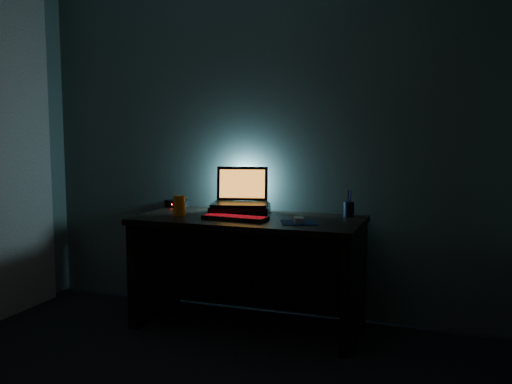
{
  "coord_description": "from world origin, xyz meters",
  "views": [
    {
      "loc": [
        1.29,
        -1.88,
        1.35
      ],
      "look_at": [
        0.07,
        1.57,
        0.93
      ],
      "focal_mm": 40.0,
      "sensor_mm": 36.0,
      "label": 1
    }
  ],
  "objects_px": {
    "keyboard": "(235,218)",
    "laptop": "(241,196)",
    "mouse": "(299,220)",
    "router": "(177,203)",
    "pen_cup": "(349,209)",
    "juice_glass": "(179,205)"
  },
  "relations": [
    {
      "from": "keyboard",
      "to": "laptop",
      "type": "bearing_deg",
      "value": 108.72
    },
    {
      "from": "mouse",
      "to": "router",
      "type": "distance_m",
      "value": 1.12
    },
    {
      "from": "router",
      "to": "mouse",
      "type": "bearing_deg",
      "value": -5.36
    },
    {
      "from": "pen_cup",
      "to": "laptop",
      "type": "bearing_deg",
      "value": -173.35
    },
    {
      "from": "keyboard",
      "to": "router",
      "type": "bearing_deg",
      "value": 151.72
    },
    {
      "from": "keyboard",
      "to": "juice_glass",
      "type": "relative_size",
      "value": 3.23
    },
    {
      "from": "laptop",
      "to": "juice_glass",
      "type": "distance_m",
      "value": 0.43
    },
    {
      "from": "pen_cup",
      "to": "router",
      "type": "distance_m",
      "value": 1.3
    },
    {
      "from": "juice_glass",
      "to": "mouse",
      "type": "bearing_deg",
      "value": -1.2
    },
    {
      "from": "laptop",
      "to": "mouse",
      "type": "xyz_separation_m",
      "value": [
        0.49,
        -0.26,
        -0.1
      ]
    },
    {
      "from": "keyboard",
      "to": "juice_glass",
      "type": "bearing_deg",
      "value": 179.46
    },
    {
      "from": "laptop",
      "to": "keyboard",
      "type": "distance_m",
      "value": 0.31
    },
    {
      "from": "juice_glass",
      "to": "router",
      "type": "xyz_separation_m",
      "value": [
        -0.21,
        0.38,
        -0.04
      ]
    },
    {
      "from": "keyboard",
      "to": "router",
      "type": "height_order",
      "value": "router"
    },
    {
      "from": "juice_glass",
      "to": "keyboard",
      "type": "bearing_deg",
      "value": -5.87
    },
    {
      "from": "mouse",
      "to": "juice_glass",
      "type": "bearing_deg",
      "value": 156.35
    },
    {
      "from": "pen_cup",
      "to": "keyboard",
      "type": "bearing_deg",
      "value": -150.88
    },
    {
      "from": "mouse",
      "to": "laptop",
      "type": "bearing_deg",
      "value": 129.44
    },
    {
      "from": "mouse",
      "to": "router",
      "type": "height_order",
      "value": "router"
    },
    {
      "from": "laptop",
      "to": "pen_cup",
      "type": "relative_size",
      "value": 4.33
    },
    {
      "from": "laptop",
      "to": "juice_glass",
      "type": "relative_size",
      "value": 3.17
    },
    {
      "from": "mouse",
      "to": "router",
      "type": "bearing_deg",
      "value": 137.02
    }
  ]
}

